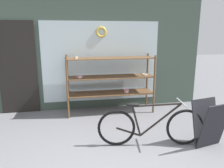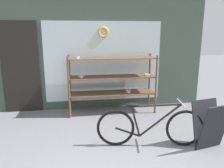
{
  "view_description": "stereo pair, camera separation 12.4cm",
  "coord_description": "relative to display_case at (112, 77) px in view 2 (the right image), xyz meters",
  "views": [
    {
      "loc": [
        -0.51,
        -2.33,
        1.82
      ],
      "look_at": [
        0.18,
        1.36,
        0.95
      ],
      "focal_mm": 35.0,
      "sensor_mm": 36.0,
      "label": 1
    },
    {
      "loc": [
        -0.39,
        -2.35,
        1.82
      ],
      "look_at": [
        0.18,
        1.36,
        0.95
      ],
      "focal_mm": 35.0,
      "sensor_mm": 36.0,
      "label": 2
    }
  ],
  "objects": [
    {
      "name": "display_case",
      "position": [
        0.0,
        0.0,
        0.0
      ],
      "size": [
        2.0,
        0.53,
        1.35
      ],
      "color": "brown",
      "rests_on": "ground_plane"
    },
    {
      "name": "storefront_facade",
      "position": [
        -0.4,
        0.4,
        0.87
      ],
      "size": [
        5.42,
        0.13,
        3.51
      ],
      "color": "#3D4C42",
      "rests_on": "ground_plane"
    },
    {
      "name": "bicycle",
      "position": [
        0.36,
        -1.69,
        -0.49
      ],
      "size": [
        1.74,
        0.46,
        0.75
      ],
      "rotation": [
        0.0,
        0.0,
        -0.16
      ],
      "color": "black",
      "rests_on": "ground_plane"
    },
    {
      "name": "sandwich_board",
      "position": [
        1.29,
        -1.9,
        -0.44
      ],
      "size": [
        0.57,
        0.48,
        0.77
      ],
      "rotation": [
        0.0,
        0.0,
        0.23
      ],
      "color": "#232328",
      "rests_on": "ground_plane"
    }
  ]
}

